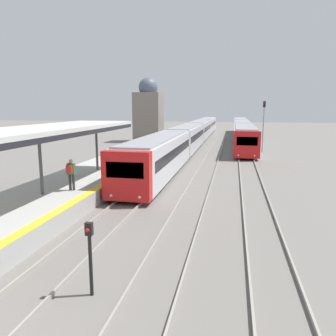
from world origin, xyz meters
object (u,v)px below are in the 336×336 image
at_px(train_near, 195,132).
at_px(signal_mast_far, 264,121).
at_px(person_on_platform, 71,172).
at_px(signal_post_near, 90,251).
at_px(train_far, 242,130).

bearing_deg(train_near, signal_mast_far, -39.66).
relative_size(person_on_platform, signal_mast_far, 0.28).
relative_size(person_on_platform, train_near, 0.03).
distance_m(train_near, signal_mast_far, 11.74).
height_order(train_near, signal_post_near, train_near).
distance_m(person_on_platform, signal_post_near, 9.01).
relative_size(train_far, signal_post_near, 20.74).
bearing_deg(signal_mast_far, train_far, 97.69).
bearing_deg(train_far, signal_post_near, -96.18).
bearing_deg(signal_post_near, person_on_platform, 120.58).
xyz_separation_m(train_near, signal_post_near, (1.75, -39.41, -0.39)).
bearing_deg(train_near, signal_post_near, -87.45).
bearing_deg(train_far, person_on_platform, -103.80).
distance_m(signal_post_near, signal_mast_far, 32.90).
height_order(person_on_platform, train_far, train_far).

